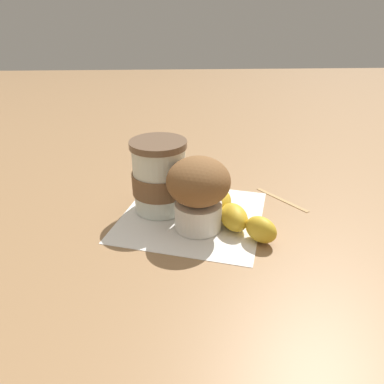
% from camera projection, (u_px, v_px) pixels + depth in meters
% --- Properties ---
extents(ground_plane, '(3.00, 3.00, 0.00)m').
position_uv_depth(ground_plane, '(192.00, 216.00, 0.60)').
color(ground_plane, '#936D47').
extents(paper_napkin, '(0.27, 0.27, 0.00)m').
position_uv_depth(paper_napkin, '(192.00, 216.00, 0.60)').
color(paper_napkin, white).
rests_on(paper_napkin, ground_plane).
extents(coffee_cup, '(0.09, 0.09, 0.12)m').
position_uv_depth(coffee_cup, '(159.00, 177.00, 0.59)').
color(coffee_cup, silver).
rests_on(coffee_cup, paper_napkin).
extents(muffin, '(0.09, 0.09, 0.11)m').
position_uv_depth(muffin, '(198.00, 190.00, 0.54)').
color(muffin, white).
rests_on(muffin, paper_napkin).
extents(banana, '(0.09, 0.14, 0.04)m').
position_uv_depth(banana, '(237.00, 216.00, 0.56)').
color(banana, gold).
rests_on(banana, paper_napkin).
extents(wooden_stirrer, '(0.07, 0.09, 0.00)m').
position_uv_depth(wooden_stirrer, '(282.00, 199.00, 0.65)').
color(wooden_stirrer, tan).
rests_on(wooden_stirrer, ground_plane).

